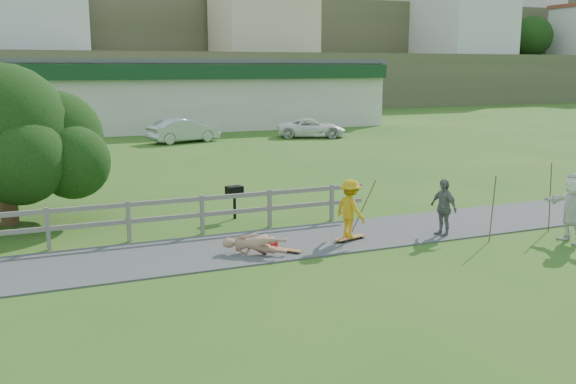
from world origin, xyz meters
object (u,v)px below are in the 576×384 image
(car_silver, at_px, (183,130))
(bbq, at_px, (235,203))
(spectator_d, at_px, (573,207))
(spectator_b, at_px, (443,208))
(skater_rider, at_px, (350,213))
(skater_fallen, at_px, (255,244))
(car_white, at_px, (311,128))
(tree, at_px, (6,166))

(car_silver, height_order, bbq, car_silver)
(spectator_d, height_order, car_silver, spectator_d)
(spectator_b, relative_size, car_silver, 0.36)
(spectator_b, xyz_separation_m, car_silver, (-1.07, 24.47, -0.07))
(skater_rider, bearing_deg, skater_fallen, 82.60)
(skater_rider, bearing_deg, bbq, 16.11)
(spectator_b, bearing_deg, spectator_d, 48.63)
(car_white, distance_m, tree, 25.52)
(spectator_b, height_order, tree, tree)
(skater_rider, relative_size, skater_fallen, 0.99)
(spectator_d, bearing_deg, skater_fallen, -100.21)
(car_white, xyz_separation_m, tree, (-18.19, -17.86, 1.11))
(car_white, height_order, tree, tree)
(spectator_b, relative_size, spectator_d, 0.85)
(car_silver, bearing_deg, skater_rider, 161.17)
(skater_rider, bearing_deg, car_white, -35.25)
(skater_fallen, height_order, spectator_b, spectator_b)
(spectator_b, bearing_deg, car_silver, 175.12)
(car_silver, xyz_separation_m, bbq, (-3.51, -20.31, -0.22))
(skater_rider, xyz_separation_m, car_white, (9.91, 23.43, -0.17))
(skater_rider, bearing_deg, spectator_d, -125.98)
(skater_fallen, height_order, car_white, car_white)
(skater_fallen, relative_size, tree, 0.27)
(skater_fallen, relative_size, car_white, 0.35)
(skater_fallen, distance_m, car_silver, 24.60)
(skater_fallen, distance_m, car_white, 26.86)
(skater_rider, relative_size, spectator_d, 0.84)
(spectator_b, xyz_separation_m, bbq, (-4.59, 4.15, -0.29))
(skater_rider, relative_size, spectator_b, 0.99)
(skater_fallen, bearing_deg, car_silver, 23.80)
(spectator_d, bearing_deg, skater_rider, -109.35)
(spectator_d, distance_m, bbq, 9.48)
(car_silver, distance_m, bbq, 20.62)
(tree, xyz_separation_m, bbq, (6.30, -1.91, -1.23))
(skater_fallen, bearing_deg, bbq, 22.43)
(spectator_d, distance_m, tree, 15.78)
(car_white, bearing_deg, tree, 154.75)
(spectator_b, height_order, spectator_d, spectator_d)
(car_silver, height_order, tree, tree)
(spectator_d, distance_m, car_silver, 26.59)
(spectator_d, xyz_separation_m, car_silver, (-3.82, 26.32, -0.21))
(skater_rider, xyz_separation_m, skater_fallen, (-2.77, -0.24, -0.50))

